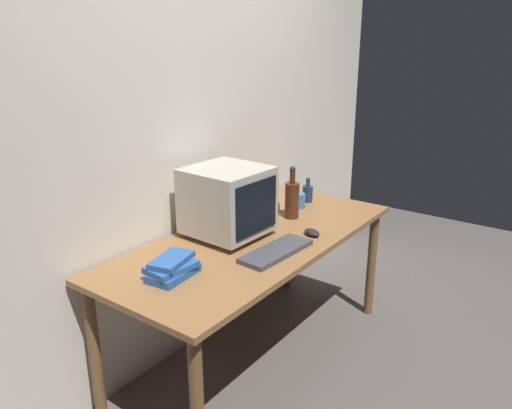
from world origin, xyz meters
The scene contains 11 objects.
ground_plane centered at (0.00, 0.00, 0.00)m, with size 6.00×6.00×0.00m, color #56514C.
back_wall centered at (0.00, 0.44, 1.25)m, with size 4.00×0.08×2.50m, color silver.
desk centered at (0.00, 0.00, 0.66)m, with size 1.77×0.76×0.74m.
crt_monitor centered at (-0.07, 0.13, 0.93)m, with size 0.40×0.40×0.37m.
keyboard centered at (-0.12, -0.21, 0.75)m, with size 0.42×0.15×0.02m, color #3F3F47.
computer_mouse centered at (0.19, -0.23, 0.76)m, with size 0.06×0.10×0.04m, color black.
bottle_tall centered at (0.36, 0.01, 0.86)m, with size 0.08×0.08×0.31m.
bottle_short centered at (0.68, 0.09, 0.80)m, with size 0.07×0.07×0.16m.
book_stack centered at (-0.59, 0.02, 0.78)m, with size 0.25×0.18×0.09m.
mug centered at (0.55, 0.07, 0.79)m, with size 0.12×0.08×0.09m.
cd_spindle centered at (0.41, 0.19, 0.76)m, with size 0.12×0.12×0.04m, color #595B66.
Camera 1 is at (-1.96, -1.43, 1.73)m, focal length 34.68 mm.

